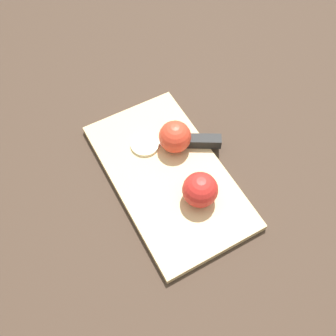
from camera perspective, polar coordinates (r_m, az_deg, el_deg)
The scene contains 6 objects.
ground_plane at distance 0.82m, azimuth -0.00°, elevation -1.36°, with size 4.00×4.00×0.00m, color #38281E.
cutting_board at distance 0.81m, azimuth -0.00°, elevation -1.06°, with size 0.41×0.26×0.02m.
apple_half_left at distance 0.75m, azimuth 4.71°, elevation -3.17°, with size 0.07×0.07×0.07m.
apple_half_right at distance 0.81m, azimuth 1.04°, elevation 4.55°, with size 0.07×0.07×0.07m.
knife at distance 0.83m, azimuth 4.66°, elevation 3.89°, with size 0.12×0.15×0.02m.
apple_slice at distance 0.84m, azimuth -3.42°, elevation 3.46°, with size 0.06×0.06×0.01m.
Camera 1 is at (-0.33, 0.24, 0.71)m, focal length 42.00 mm.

